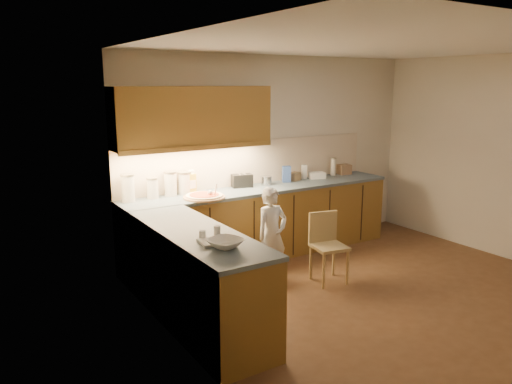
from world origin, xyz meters
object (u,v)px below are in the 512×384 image
child (272,235)px  oil_jug (192,183)px  toaster (242,181)px  wooden_chair (327,242)px  pizza_on_board (204,196)px

child → oil_jug: size_ratio=3.77×
child → oil_jug: bearing=116.2°
child → toaster: child is taller
child → toaster: size_ratio=3.81×
oil_jug → wooden_chair: bearing=-48.5°
pizza_on_board → child: 0.92m
pizza_on_board → wooden_chair: (1.07, -0.95, -0.48)m
wooden_chair → toaster: toaster is taller
oil_jug → toaster: 0.73m
toaster → pizza_on_board: bearing=-141.2°
wooden_chair → pizza_on_board: bearing=148.8°
wooden_chair → child: bearing=161.9°
pizza_on_board → oil_jug: oil_jug is taller
oil_jug → toaster: size_ratio=1.01×
oil_jug → toaster: oil_jug is taller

